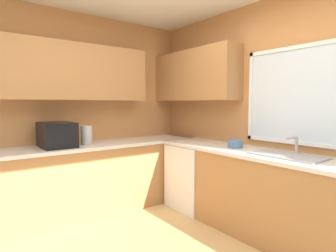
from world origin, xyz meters
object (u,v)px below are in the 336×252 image
Objects in this scene: dishwasher at (195,176)px; kettle at (87,135)px; bowl at (235,144)px; sink_assembly at (288,155)px; microwave at (57,135)px.

dishwasher is 1.53m from kettle.
bowl is at bearing 2.67° from dishwasher.
kettle is 0.35× the size of sink_assembly.
microwave is 0.71× the size of sink_assembly.
kettle is at bearing 86.73° from microwave.
sink_assembly is at bearing 33.88° from kettle.
microwave is 2.10m from bowl.
bowl is at bearing -179.48° from sink_assembly.
bowl is (1.30, 1.64, -0.10)m from microwave.
bowl is at bearing 45.11° from kettle.
kettle is 1.82m from bowl.
microwave is at bearing -112.30° from dishwasher.
dishwasher is at bearing -178.41° from sink_assembly.
dishwasher is at bearing -177.33° from bowl.
bowl is at bearing 51.50° from microwave.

